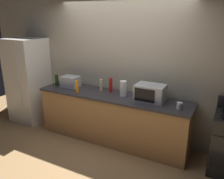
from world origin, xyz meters
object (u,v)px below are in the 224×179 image
(toaster_oven, at_px, (71,81))
(bottle_hot_sauce, at_px, (111,85))
(bottle_wine, at_px, (57,80))
(paper_towel_roll, at_px, (123,88))
(mug_white, at_px, (179,106))
(microwave, at_px, (150,93))
(refrigerator, at_px, (29,80))
(bottle_hand_soap, at_px, (101,85))
(bottle_dish_soap, at_px, (77,87))

(toaster_oven, relative_size, bottle_hot_sauce, 1.29)
(bottle_hot_sauce, xyz_separation_m, bottle_wine, (-1.18, -0.11, -0.02))
(paper_towel_roll, xyz_separation_m, mug_white, (1.01, -0.15, -0.08))
(microwave, height_order, paper_towel_roll, same)
(mug_white, bearing_deg, refrigerator, 178.31)
(bottle_wine, bearing_deg, mug_white, -2.67)
(bottle_wine, bearing_deg, bottle_hot_sauce, 5.40)
(bottle_hand_soap, bearing_deg, microwave, -4.34)
(microwave, distance_m, bottle_dish_soap, 1.32)
(bottle_hot_sauce, height_order, bottle_dish_soap, bottle_hot_sauce)
(microwave, bearing_deg, bottle_hot_sauce, 173.96)
(microwave, relative_size, bottle_hand_soap, 2.19)
(microwave, height_order, mug_white, microwave)
(bottle_hand_soap, distance_m, bottle_dish_soap, 0.45)
(bottle_dish_soap, xyz_separation_m, bottle_wine, (-0.66, 0.22, -0.01))
(microwave, xyz_separation_m, mug_white, (0.51, -0.14, -0.08))
(paper_towel_roll, relative_size, bottle_dish_soap, 1.15)
(bottle_hand_soap, height_order, bottle_dish_soap, bottle_dish_soap)
(refrigerator, xyz_separation_m, bottle_dish_soap, (1.44, -0.20, 0.12))
(microwave, relative_size, bottle_wine, 2.23)
(refrigerator, distance_m, bottle_hot_sauce, 1.96)
(microwave, height_order, bottle_dish_soap, microwave)
(bottle_hot_sauce, height_order, mug_white, bottle_hot_sauce)
(refrigerator, xyz_separation_m, mug_white, (3.25, -0.10, 0.05))
(bottle_dish_soap, bearing_deg, microwave, 10.90)
(microwave, xyz_separation_m, bottle_hot_sauce, (-0.78, 0.08, -0.00))
(bottle_hot_sauce, bearing_deg, paper_towel_roll, -15.56)
(refrigerator, relative_size, bottle_wine, 8.37)
(bottle_wine, bearing_deg, bottle_dish_soap, -18.43)
(bottle_hand_soap, relative_size, mug_white, 2.14)
(mug_white, bearing_deg, microwave, 164.34)
(refrigerator, bearing_deg, bottle_hot_sauce, 3.83)
(microwave, height_order, bottle_hot_sauce, microwave)
(paper_towel_roll, distance_m, mug_white, 1.02)
(bottle_hot_sauce, relative_size, bottle_dish_soap, 1.13)
(mug_white, bearing_deg, bottle_hot_sauce, 170.07)
(refrigerator, bearing_deg, paper_towel_roll, 1.28)
(bottle_wine, bearing_deg, paper_towel_roll, 1.20)
(toaster_oven, height_order, bottle_wine, bottle_wine)
(paper_towel_roll, distance_m, bottle_hot_sauce, 0.30)
(refrigerator, distance_m, bottle_dish_soap, 1.46)
(bottle_dish_soap, bearing_deg, bottle_wine, 161.57)
(paper_towel_roll, bearing_deg, toaster_oven, 179.50)
(microwave, bearing_deg, paper_towel_roll, 179.74)
(bottle_hand_soap, bearing_deg, mug_white, -8.30)
(bottle_hand_soap, bearing_deg, toaster_oven, -174.57)
(bottle_hand_soap, relative_size, bottle_wine, 1.02)
(paper_towel_roll, relative_size, mug_white, 2.63)
(toaster_oven, xyz_separation_m, bottle_hand_soap, (0.66, 0.06, 0.00))
(toaster_oven, distance_m, bottle_dish_soap, 0.44)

